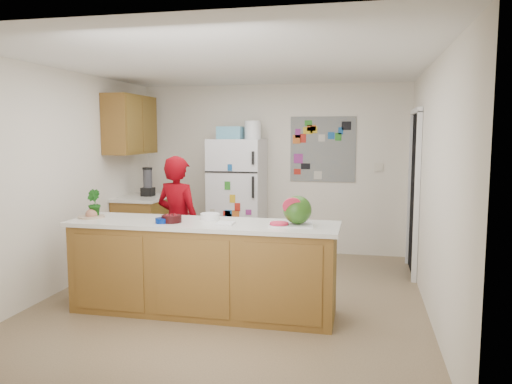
% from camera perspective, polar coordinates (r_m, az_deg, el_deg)
% --- Properties ---
extents(floor, '(4.00, 4.50, 0.02)m').
position_cam_1_polar(floor, '(5.58, -2.40, -12.04)').
color(floor, brown).
rests_on(floor, ground).
extents(wall_back, '(4.00, 0.02, 2.50)m').
position_cam_1_polar(wall_back, '(7.51, 1.90, 2.66)').
color(wall_back, beige).
rests_on(wall_back, ground).
extents(wall_left, '(0.02, 4.50, 2.50)m').
position_cam_1_polar(wall_left, '(6.13, -20.96, 1.28)').
color(wall_left, beige).
rests_on(wall_left, ground).
extents(wall_right, '(0.02, 4.50, 2.50)m').
position_cam_1_polar(wall_right, '(5.18, 19.57, 0.40)').
color(wall_right, beige).
rests_on(wall_right, ground).
extents(ceiling, '(4.00, 4.50, 0.02)m').
position_cam_1_polar(ceiling, '(5.33, -2.54, 14.53)').
color(ceiling, white).
rests_on(ceiling, wall_back).
extents(doorway, '(0.03, 0.85, 2.04)m').
position_cam_1_polar(doorway, '(6.64, 17.70, -0.20)').
color(doorway, black).
rests_on(doorway, ground).
extents(peninsula_base, '(2.60, 0.62, 0.88)m').
position_cam_1_polar(peninsula_base, '(5.05, -6.10, -8.79)').
color(peninsula_base, brown).
rests_on(peninsula_base, floor).
extents(peninsula_top, '(2.68, 0.70, 0.04)m').
position_cam_1_polar(peninsula_top, '(4.94, -6.17, -3.64)').
color(peninsula_top, silver).
rests_on(peninsula_top, peninsula_base).
extents(side_counter_base, '(0.60, 0.80, 0.86)m').
position_cam_1_polar(side_counter_base, '(7.26, -12.72, -4.18)').
color(side_counter_base, brown).
rests_on(side_counter_base, floor).
extents(side_counter_top, '(0.64, 0.84, 0.04)m').
position_cam_1_polar(side_counter_top, '(7.19, -12.81, -0.66)').
color(side_counter_top, silver).
rests_on(side_counter_top, side_counter_base).
extents(upper_cabinets, '(0.35, 1.00, 0.80)m').
position_cam_1_polar(upper_cabinets, '(7.15, -14.15, 7.46)').
color(upper_cabinets, brown).
rests_on(upper_cabinets, wall_left).
extents(refrigerator, '(0.75, 0.70, 1.70)m').
position_cam_1_polar(refrigerator, '(7.28, -2.14, -0.64)').
color(refrigerator, silver).
rests_on(refrigerator, floor).
extents(fridge_top_bin, '(0.35, 0.28, 0.18)m').
position_cam_1_polar(fridge_top_bin, '(7.24, -2.94, 6.77)').
color(fridge_top_bin, '#5999B2').
rests_on(fridge_top_bin, refrigerator).
extents(photo_collage, '(0.95, 0.01, 0.95)m').
position_cam_1_polar(photo_collage, '(7.38, 7.64, 4.86)').
color(photo_collage, slate).
rests_on(photo_collage, wall_back).
extents(person, '(0.64, 0.51, 1.54)m').
position_cam_1_polar(person, '(5.74, -8.88, -3.56)').
color(person, '#620007').
rests_on(person, floor).
extents(blender_appliance, '(0.13, 0.13, 0.38)m').
position_cam_1_polar(blender_appliance, '(7.21, -12.27, 1.06)').
color(blender_appliance, black).
rests_on(blender_appliance, side_counter_top).
extents(cutting_board, '(0.45, 0.37, 0.01)m').
position_cam_1_polar(cutting_board, '(4.74, 3.99, -3.75)').
color(cutting_board, white).
rests_on(cutting_board, peninsula_top).
extents(watermelon, '(0.27, 0.27, 0.27)m').
position_cam_1_polar(watermelon, '(4.73, 4.76, -2.06)').
color(watermelon, '#24530D').
rests_on(watermelon, cutting_board).
extents(watermelon_slice, '(0.18, 0.18, 0.02)m').
position_cam_1_polar(watermelon_slice, '(4.70, 2.65, -3.61)').
color(watermelon_slice, '#B82C35').
rests_on(watermelon_slice, cutting_board).
extents(cherry_bowl, '(0.24, 0.24, 0.07)m').
position_cam_1_polar(cherry_bowl, '(4.95, -9.63, -3.04)').
color(cherry_bowl, black).
rests_on(cherry_bowl, peninsula_top).
extents(white_bowl, '(0.25, 0.25, 0.06)m').
position_cam_1_polar(white_bowl, '(5.07, -5.27, -2.78)').
color(white_bowl, white).
rests_on(white_bowl, peninsula_top).
extents(cobalt_bowl, '(0.16, 0.16, 0.05)m').
position_cam_1_polar(cobalt_bowl, '(4.93, -10.70, -3.22)').
color(cobalt_bowl, navy).
rests_on(cobalt_bowl, peninsula_top).
extents(plate, '(0.30, 0.30, 0.02)m').
position_cam_1_polar(plate, '(5.43, -18.29, -2.70)').
color(plate, '#BDAD8F').
rests_on(plate, peninsula_top).
extents(paper_towel, '(0.17, 0.15, 0.02)m').
position_cam_1_polar(paper_towel, '(4.80, -3.50, -3.57)').
color(paper_towel, white).
rests_on(paper_towel, peninsula_top).
extents(keys, '(0.09, 0.06, 0.01)m').
position_cam_1_polar(keys, '(4.65, 4.19, -3.95)').
color(keys, slate).
rests_on(keys, peninsula_top).
extents(potted_plant, '(0.20, 0.18, 0.29)m').
position_cam_1_polar(potted_plant, '(5.45, -18.08, -1.23)').
color(potted_plant, '#134314').
rests_on(potted_plant, peninsula_top).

